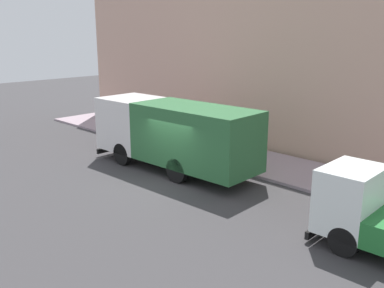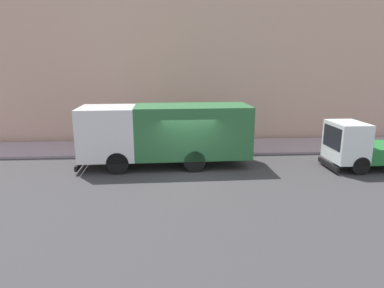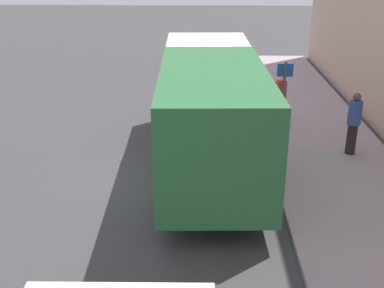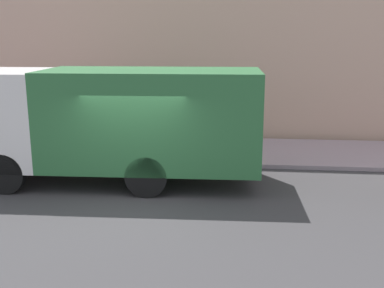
% 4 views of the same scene
% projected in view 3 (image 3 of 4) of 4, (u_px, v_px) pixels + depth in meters
% --- Properties ---
extents(ground, '(80.00, 80.00, 0.00)m').
position_uv_depth(ground, '(158.00, 183.00, 12.29)').
color(ground, '#3B393C').
extents(sidewalk, '(3.57, 30.00, 0.12)m').
position_uv_depth(sidewalk, '(346.00, 183.00, 12.16)').
color(sidewalk, '#A5909A').
rests_on(sidewalk, ground).
extents(large_utility_truck, '(2.69, 8.34, 3.01)m').
position_uv_depth(large_utility_truck, '(210.00, 106.00, 12.61)').
color(large_utility_truck, silver).
rests_on(large_utility_truck, ground).
extents(pedestrian_walking, '(0.51, 0.51, 1.80)m').
position_uv_depth(pedestrian_walking, '(354.00, 122.00, 13.37)').
color(pedestrian_walking, black).
rests_on(pedestrian_walking, sidewalk).
extents(pedestrian_standing, '(0.45, 0.45, 1.68)m').
position_uv_depth(pedestrian_standing, '(280.00, 99.00, 15.65)').
color(pedestrian_standing, brown).
rests_on(pedestrian_standing, sidewalk).
extents(traffic_cone_orange, '(0.51, 0.51, 0.73)m').
position_uv_depth(traffic_cone_orange, '(281.00, 112.00, 16.00)').
color(traffic_cone_orange, orange).
rests_on(traffic_cone_orange, sidewalk).
extents(street_sign_post, '(0.44, 0.08, 2.61)m').
position_uv_depth(street_sign_post, '(283.00, 99.00, 13.40)').
color(street_sign_post, '#4C5156').
rests_on(street_sign_post, sidewalk).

